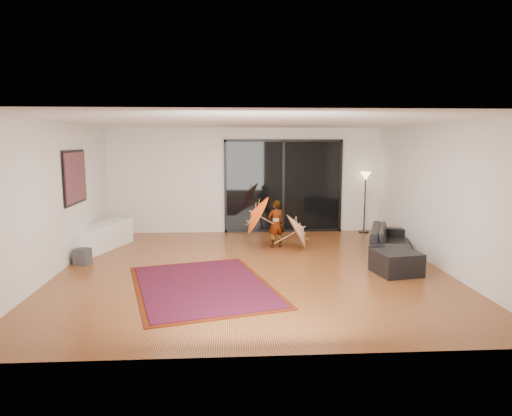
{
  "coord_description": "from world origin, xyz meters",
  "views": [
    {
      "loc": [
        -0.41,
        -8.25,
        2.36
      ],
      "look_at": [
        0.1,
        0.31,
        1.1
      ],
      "focal_mm": 32.0,
      "sensor_mm": 36.0,
      "label": 1
    }
  ],
  "objects": [
    {
      "name": "wall_left",
      "position": [
        -3.5,
        0.0,
        1.35
      ],
      "size": [
        0.0,
        7.0,
        7.0
      ],
      "primitive_type": "plane",
      "rotation": [
        1.57,
        0.0,
        1.57
      ],
      "color": "silver",
      "rests_on": "floor"
    },
    {
      "name": "ceiling",
      "position": [
        0.0,
        0.0,
        2.7
      ],
      "size": [
        7.0,
        7.0,
        0.0
      ],
      "primitive_type": "plane",
      "rotation": [
        3.14,
        0.0,
        0.0
      ],
      "color": "white",
      "rests_on": "wall_back"
    },
    {
      "name": "media_console",
      "position": [
        -3.25,
        1.66,
        0.28
      ],
      "size": [
        1.12,
        2.06,
        0.56
      ],
      "primitive_type": "cube",
      "rotation": [
        0.0,
        0.0,
        -0.33
      ],
      "color": "white",
      "rests_on": "floor"
    },
    {
      "name": "floor",
      "position": [
        0.0,
        0.0,
        0.0
      ],
      "size": [
        7.0,
        7.0,
        0.0
      ],
      "primitive_type": "plane",
      "color": "#A25D2C",
      "rests_on": "ground"
    },
    {
      "name": "floor_lamp",
      "position": [
        3.1,
        3.25,
        1.24
      ],
      "size": [
        0.27,
        0.27,
        1.57
      ],
      "color": "black",
      "rests_on": "floor"
    },
    {
      "name": "child",
      "position": [
        0.63,
        1.72,
        0.53
      ],
      "size": [
        0.45,
        0.37,
        1.06
      ],
      "primitive_type": "imported",
      "rotation": [
        0.0,
        0.0,
        3.49
      ],
      "color": "#999999",
      "rests_on": "floor"
    },
    {
      "name": "speaker",
      "position": [
        -3.25,
        0.51,
        0.15
      ],
      "size": [
        0.32,
        0.32,
        0.3
      ],
      "primitive_type": "cube",
      "rotation": [
        0.0,
        0.0,
        -0.22
      ],
      "color": "#424244",
      "rests_on": "floor"
    },
    {
      "name": "sliding_door",
      "position": [
        1.0,
        3.47,
        1.2
      ],
      "size": [
        3.06,
        0.07,
        2.4
      ],
      "color": "black",
      "rests_on": "wall_back"
    },
    {
      "name": "wall_front",
      "position": [
        0.0,
        -3.5,
        1.35
      ],
      "size": [
        7.0,
        0.0,
        7.0
      ],
      "primitive_type": "plane",
      "rotation": [
        -1.57,
        0.0,
        0.0
      ],
      "color": "silver",
      "rests_on": "floor"
    },
    {
      "name": "ottoman",
      "position": [
        2.57,
        -0.49,
        0.21
      ],
      "size": [
        0.84,
        0.84,
        0.41
      ],
      "primitive_type": "cube",
      "rotation": [
        0.0,
        0.0,
        0.18
      ],
      "color": "black",
      "rests_on": "floor"
    },
    {
      "name": "wall_back",
      "position": [
        0.0,
        3.5,
        1.35
      ],
      "size": [
        7.0,
        0.0,
        7.0
      ],
      "primitive_type": "plane",
      "rotation": [
        1.57,
        0.0,
        0.0
      ],
      "color": "silver",
      "rests_on": "floor"
    },
    {
      "name": "sofa",
      "position": [
        2.95,
        0.87,
        0.29
      ],
      "size": [
        1.44,
        2.16,
        0.59
      ],
      "primitive_type": "imported",
      "rotation": [
        0.0,
        0.0,
        1.21
      ],
      "color": "black",
      "rests_on": "floor"
    },
    {
      "name": "painting",
      "position": [
        -3.46,
        1.0,
        1.65
      ],
      "size": [
        0.04,
        1.28,
        1.08
      ],
      "color": "black",
      "rests_on": "wall_left"
    },
    {
      "name": "persian_rug",
      "position": [
        -0.86,
        -0.99,
        0.01
      ],
      "size": [
        2.83,
        3.42,
        0.02
      ],
      "rotation": [
        0.0,
        0.0,
        0.26
      ],
      "color": "#4E1706",
      "rests_on": "floor"
    },
    {
      "name": "wall_right",
      "position": [
        3.5,
        0.0,
        1.35
      ],
      "size": [
        0.0,
        7.0,
        7.0
      ],
      "primitive_type": "plane",
      "rotation": [
        1.57,
        0.0,
        -1.57
      ],
      "color": "silver",
      "rests_on": "floor"
    },
    {
      "name": "parasol_orange",
      "position": [
        0.08,
        1.67,
        0.73
      ],
      "size": [
        0.6,
        0.92,
        0.91
      ],
      "rotation": [
        0.0,
        -1.06,
        0.0
      ],
      "color": "#FE510D",
      "rests_on": "child"
    },
    {
      "name": "parasol_white",
      "position": [
        1.23,
        1.57,
        0.5
      ],
      "size": [
        0.59,
        0.87,
        0.94
      ],
      "rotation": [
        0.0,
        1.07,
        0.0
      ],
      "color": "silver",
      "rests_on": "floor"
    }
  ]
}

